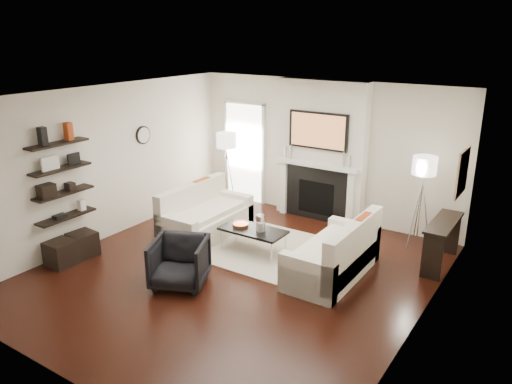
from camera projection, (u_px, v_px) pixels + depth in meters
The scene contains 71 objects.
room_envelope at pixel (233, 190), 7.28m from camera, with size 6.00×6.00×6.00m.
chimney_breast at pixel (321, 151), 9.57m from camera, with size 1.80×0.25×2.70m, color silver.
fireplace_surround at pixel (316, 194), 9.72m from camera, with size 1.30×0.02×1.04m, color black.
firebox at pixel (316, 198), 9.73m from camera, with size 0.75×0.02×0.65m, color black.
mantel_pilaster_l at pixel (284, 187), 10.06m from camera, with size 0.12×0.08×1.10m, color white.
mantel_pilaster_r at pixel (350, 200), 9.31m from camera, with size 0.12×0.08×1.10m, color white.
mantel_shelf at pixel (316, 165), 9.49m from camera, with size 1.70×0.18×0.07m, color white.
tv_body at pixel (318, 131), 9.30m from camera, with size 1.20×0.06×0.70m, color black.
tv_screen at pixel (317, 131), 9.28m from camera, with size 1.10×0.01×0.62m, color #BF723F.
candlestick_l_tall at pixel (292, 152), 9.73m from camera, with size 0.04×0.04×0.30m, color silver.
candlestick_l_short at pixel (286, 152), 9.80m from camera, with size 0.04×0.04×0.24m, color silver.
candlestick_r_tall at pixel (344, 159), 9.15m from camera, with size 0.04×0.04×0.30m, color silver.
candlestick_r_short at pixel (350, 162), 9.09m from camera, with size 0.04×0.04×0.24m, color silver.
hallway_panel at pixel (245, 153), 10.71m from camera, with size 0.90×0.02×2.10m, color white.
door_trim_l at pixel (226, 150), 10.94m from camera, with size 0.06×0.06×2.16m, color white.
door_trim_r at pixel (263, 156), 10.44m from camera, with size 0.06×0.06×2.16m, color white.
door_trim_top at pixel (244, 103), 10.36m from camera, with size 1.02×0.06×0.06m, color white.
rug at pixel (266, 249), 8.54m from camera, with size 2.60×2.00×0.01m, color beige.
loveseat_left_base at pixel (207, 225), 9.04m from camera, with size 0.85×1.80×0.42m, color white.
loveseat_left_back at pixel (192, 205), 9.12m from camera, with size 0.18×1.80×0.80m, color white.
loveseat_left_arm_n at pixel (176, 235), 8.37m from camera, with size 0.85×0.18×0.60m, color white.
loveseat_left_arm_s at pixel (233, 207), 9.66m from camera, with size 0.85×0.18×0.60m, color white.
loveseat_left_cushion at pixel (209, 212), 8.93m from camera, with size 0.63×1.44×0.10m, color white.
pillow_left_orange at pixel (202, 190), 9.29m from camera, with size 0.10×0.42×0.42m, color #A03A13.
pillow_left_charcoal at pixel (181, 199), 8.82m from camera, with size 0.10×0.40×0.40m, color black.
loveseat_right_base at pixel (332, 262), 7.57m from camera, with size 0.85×1.80×0.42m, color white.
loveseat_right_back at pixel (354, 248), 7.30m from camera, with size 0.18×1.80×0.80m, color white.
loveseat_right_arm_n at pixel (307, 278), 6.90m from camera, with size 0.85×0.18×0.60m, color white.
loveseat_right_arm_s at pixel (353, 239), 8.19m from camera, with size 0.85×0.18×0.60m, color white.
loveseat_right_cushion at pixel (330, 246), 7.52m from camera, with size 0.63×1.44×0.10m, color white.
pillow_right_orange at pixel (362, 229), 7.48m from camera, with size 0.10×0.42×0.42m, color #A03A13.
pillow_right_charcoal at pixel (346, 243), 7.00m from camera, with size 0.10×0.40×0.40m, color black.
coffee_table at pixel (253, 230), 8.29m from camera, with size 1.10×0.55×0.04m, color black.
coffee_leg_nw at pixel (221, 240), 8.44m from camera, with size 0.02×0.02×0.38m, color silver.
coffee_leg_ne at pixel (272, 254), 7.92m from camera, with size 0.02×0.02×0.38m, color silver.
coffee_leg_sw at pixel (236, 231), 8.79m from camera, with size 0.02×0.02×0.38m, color silver.
coffee_leg_se at pixel (285, 244), 8.26m from camera, with size 0.02×0.02×0.38m, color silver.
hurricane_glass at pixel (261, 223), 8.16m from camera, with size 0.16×0.16×0.28m, color white.
hurricane_candle at pixel (261, 227), 8.18m from camera, with size 0.11×0.11×0.16m, color white.
copper_bowl at pixel (241, 225), 8.40m from camera, with size 0.27×0.27×0.05m, color #BB4D1F.
armchair at pixel (179, 260), 7.23m from camera, with size 0.76×0.71×0.78m, color black.
lamp_left_post at pixel (227, 180), 10.33m from camera, with size 0.02×0.02×1.20m, color silver.
lamp_left_shade at pixel (226, 140), 10.06m from camera, with size 0.40×0.40×0.30m, color white.
lamp_left_leg_a at pixel (231, 181), 10.27m from camera, with size 0.02×0.02×1.25m, color silver.
lamp_left_leg_b at pixel (228, 179), 10.43m from camera, with size 0.02×0.02×1.25m, color silver.
lamp_left_leg_c at pixel (222, 181), 10.28m from camera, with size 0.02×0.02×1.25m, color silver.
lamp_right_post at pixel (419, 214), 8.46m from camera, with size 0.02×0.02×1.20m, color silver.
lamp_right_shade at pixel (425, 165), 8.19m from camera, with size 0.40×0.40×0.30m, color white.
lamp_right_leg_a at pixel (426, 215), 8.40m from camera, with size 0.02×0.02×1.25m, color silver.
lamp_right_leg_b at pixel (418, 212), 8.56m from camera, with size 0.02×0.02×1.25m, color silver.
lamp_right_leg_c at pixel (414, 215), 8.41m from camera, with size 0.02×0.02×1.25m, color silver.
console_top at pixel (444, 223), 7.72m from camera, with size 0.35×1.20×0.04m, color black.
console_leg_n at pixel (432, 257), 7.40m from camera, with size 0.30×0.04×0.71m, color black.
console_leg_s at pixel (450, 233), 8.28m from camera, with size 0.30×0.04×0.71m, color black.
wall_art at pixel (462, 173), 7.42m from camera, with size 0.03×0.70×0.70m, color tan.
shelf_bottom at pixel (66, 216), 8.06m from camera, with size 0.25×1.00×0.04m, color black.
shelf_lower at pixel (64, 193), 7.94m from camera, with size 0.25×1.00×0.04m, color black.
shelf_upper at pixel (60, 169), 7.81m from camera, with size 0.25×1.00×0.04m, color black.
shelf_top at pixel (57, 144), 7.69m from camera, with size 0.25×1.00×0.04m, color black.
decor_magfile_a at pixel (42, 136), 7.45m from camera, with size 0.12×0.10×0.28m, color black.
decor_magfile_b at pixel (68, 131), 7.81m from camera, with size 0.12×0.10×0.28m, color #A03A13.
decor_frame_a at pixel (50, 163), 7.64m from camera, with size 0.04×0.30×0.22m, color white.
decor_frame_b at pixel (74, 159), 7.98m from camera, with size 0.04×0.22×0.18m, color black.
decor_wine_rack at pixel (46, 191), 7.67m from camera, with size 0.18×0.25×0.20m, color black.
decor_box_small at pixel (70, 186), 8.02m from camera, with size 0.15×0.12×0.12m, color black.
decor_books at pixel (60, 216), 7.95m from camera, with size 0.14×0.20×0.05m, color black.
decor_box_tall at pixel (81, 205), 8.27m from camera, with size 0.10×0.10×0.18m, color white.
clock_rim at pixel (143, 135), 9.32m from camera, with size 0.34×0.34×0.04m, color black.
clock_face at pixel (144, 135), 9.30m from camera, with size 0.29×0.29×0.01m, color white.
ottoman_near at pixel (83, 244), 8.24m from camera, with size 0.40×0.40×0.40m, color black.
ottoman_far at pixel (61, 253), 7.91m from camera, with size 0.40×0.40×0.40m, color black.
Camera 1 is at (4.09, -5.61, 3.58)m, focal length 35.00 mm.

